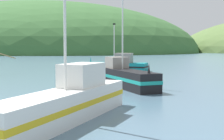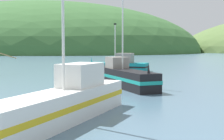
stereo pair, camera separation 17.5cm
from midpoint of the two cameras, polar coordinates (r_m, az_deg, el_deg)
The scene contains 4 objects.
hill_mid_right at distance 176.29m, azimuth -12.31°, elevation 3.10°, with size 164.55×131.64×51.75m, color #386633.
fishing_boat_teal at distance 42.22m, azimuth 1.30°, elevation 0.84°, with size 8.13×3.08×6.22m.
fishing_boat_black at distance 26.35m, azimuth 2.01°, elevation -1.08°, with size 6.94×9.21×7.58m.
fishing_boat_white at distance 14.25m, azimuth -7.86°, elevation -5.53°, with size 3.34×9.80×7.98m.
Camera 2 is at (4.21, -2.61, 3.27)m, focal length 51.86 mm.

